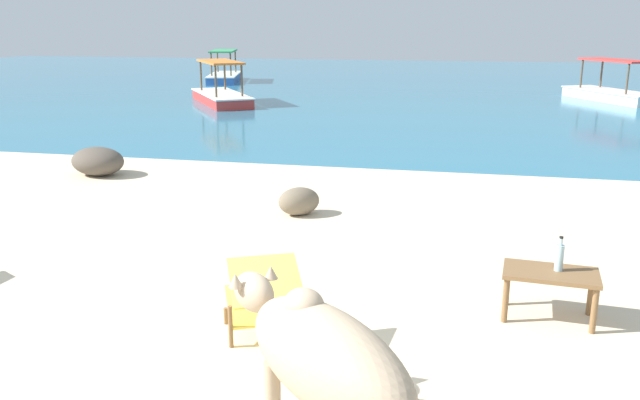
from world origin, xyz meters
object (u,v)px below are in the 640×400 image
Objects in this scene: boat_white at (612,92)px; boat_red at (221,94)px; boat_blue at (224,75)px; deck_chair_far at (263,295)px; low_bench_table at (550,279)px; bottle at (559,257)px; cow at (323,357)px.

boat_red is at bearing 78.10° from boat_white.
deck_chair_far is at bearing -173.24° from boat_blue.
bottle is (0.06, 0.03, 0.19)m from low_bench_table.
bottle is 0.32× the size of deck_chair_far.
bottle is at bearing 33.46° from low_bench_table.
cow is at bearing -172.71° from boat_blue.
deck_chair_far is at bearing -157.77° from bottle.
deck_chair_far is 0.24× the size of boat_blue.
boat_red is (-5.89, 14.74, -0.13)m from deck_chair_far.
cow is 0.38× the size of boat_blue.
deck_chair_far reaches higher than low_bench_table.
deck_chair_far is (-2.20, -0.89, 0.03)m from low_bench_table.
boat_blue reaches higher than low_bench_table.
cow is 1.53m from deck_chair_far.
boat_white is (5.24, 19.45, -0.39)m from cow.
low_bench_table is at bearing -167.48° from boat_blue.
boat_red is at bearing -3.86° from deck_chair_far.
deck_chair_far is (-0.75, 1.30, -0.25)m from cow.
cow is 4.97× the size of bottle.
bottle is 17.62m from boat_white.
boat_white reaches higher than cow.
boat_white is (14.48, -3.88, 0.00)m from boat_blue.
low_bench_table is at bearing -151.76° from bottle.
deck_chair_far is 0.25× the size of boat_red.
cow reaches higher than low_bench_table.
cow is at bearing -118.26° from low_bench_table.
boat_white is at bearing -60.89° from cow.
low_bench_table is 0.87× the size of deck_chair_far.
cow is at bearing -11.05° from boat_red.
low_bench_table is at bearing -93.57° from deck_chair_far.
boat_white is (3.73, 17.22, -0.29)m from bottle.
bottle is 16.05m from boat_red.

